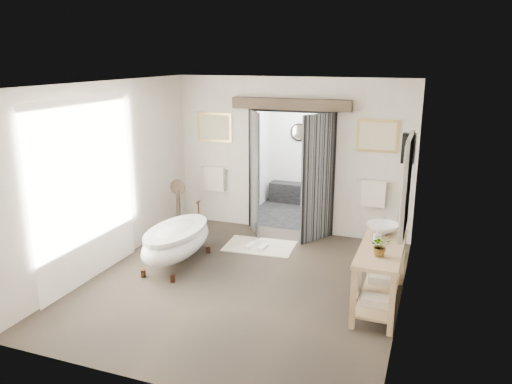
# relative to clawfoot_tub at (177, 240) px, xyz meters

# --- Properties ---
(ground_plane) EXTENTS (5.00, 5.00, 0.00)m
(ground_plane) POSITION_rel_clawfoot_tub_xyz_m (1.24, -0.28, -0.41)
(ground_plane) COLOR #4A3E31
(room_shell) EXTENTS (4.52, 5.02, 2.91)m
(room_shell) POSITION_rel_clawfoot_tub_xyz_m (1.20, -0.41, 1.45)
(room_shell) COLOR silver
(room_shell) RESTS_ON ground_plane
(shower_room) EXTENTS (2.22, 2.01, 2.51)m
(shower_room) POSITION_rel_clawfoot_tub_xyz_m (1.24, 3.71, 0.49)
(shower_room) COLOR black
(shower_room) RESTS_ON ground_plane
(back_wall_dressing) EXTENTS (3.82, 0.75, 2.52)m
(back_wall_dressing) POSITION_rel_clawfoot_tub_xyz_m (1.24, 2.03, 1.15)
(back_wall_dressing) COLOR black
(back_wall_dressing) RESTS_ON ground_plane
(clawfoot_tub) EXTENTS (0.77, 1.73, 0.84)m
(clawfoot_tub) POSITION_rel_clawfoot_tub_xyz_m (0.00, 0.00, 0.00)
(clawfoot_tub) COLOR #372015
(clawfoot_tub) RESTS_ON ground_plane
(vanity) EXTENTS (0.57, 1.60, 0.85)m
(vanity) POSITION_rel_clawfoot_tub_xyz_m (3.19, -0.26, 0.09)
(vanity) COLOR tan
(vanity) RESTS_ON ground_plane
(pedestal_mirror) EXTENTS (0.30, 0.20, 1.03)m
(pedestal_mirror) POSITION_rel_clawfoot_tub_xyz_m (-0.73, 1.39, 0.03)
(pedestal_mirror) COLOR brown
(pedestal_mirror) RESTS_ON ground_plane
(rug) EXTENTS (1.25, 0.88, 0.01)m
(rug) POSITION_rel_clawfoot_tub_xyz_m (0.98, 1.19, -0.40)
(rug) COLOR beige
(rug) RESTS_ON ground_plane
(slippers) EXTENTS (0.35, 0.26, 0.05)m
(slippers) POSITION_rel_clawfoot_tub_xyz_m (0.96, 1.09, -0.37)
(slippers) COLOR white
(slippers) RESTS_ON rug
(basin) EXTENTS (0.59, 0.59, 0.16)m
(basin) POSITION_rel_clawfoot_tub_xyz_m (3.16, 0.19, 0.52)
(basin) COLOR white
(basin) RESTS_ON vanity
(plant) EXTENTS (0.30, 0.28, 0.27)m
(plant) POSITION_rel_clawfoot_tub_xyz_m (3.23, -0.60, 0.57)
(plant) COLOR gray
(plant) RESTS_ON vanity
(soap_bottle_a) EXTENTS (0.11, 0.11, 0.20)m
(soap_bottle_a) POSITION_rel_clawfoot_tub_xyz_m (3.14, -0.20, 0.54)
(soap_bottle_a) COLOR gray
(soap_bottle_a) RESTS_ON vanity
(soap_bottle_b) EXTENTS (0.18, 0.18, 0.18)m
(soap_bottle_b) POSITION_rel_clawfoot_tub_xyz_m (3.15, 0.47, 0.53)
(soap_bottle_b) COLOR gray
(soap_bottle_b) RESTS_ON vanity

